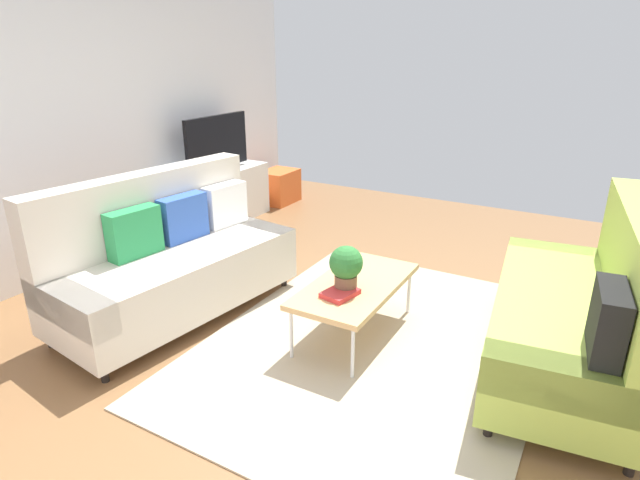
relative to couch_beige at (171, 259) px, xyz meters
The scene contains 15 objects.
ground_plane 1.47m from the couch_beige, 75.76° to the right, with size 7.68×7.68×0.00m, color brown.
wall_far 1.79m from the couch_beige, 76.60° to the left, with size 6.40×0.12×2.90m, color silver.
area_rug 1.71m from the couch_beige, 78.56° to the right, with size 2.90×2.20×0.01m, color tan.
couch_beige is the anchor object (origin of this frame).
couch_green 2.92m from the couch_beige, 76.69° to the right, with size 1.98×1.05×1.10m.
coffee_table 1.47m from the couch_beige, 75.10° to the right, with size 1.10×0.56×0.42m.
tv_console 2.19m from the couch_beige, 30.35° to the left, with size 1.40×0.44×0.64m, color silver.
tv 2.23m from the couch_beige, 29.90° to the left, with size 1.00×0.20×0.64m.
storage_trunk 3.16m from the couch_beige, 18.59° to the left, with size 0.52×0.40×0.44m, color orange.
potted_plant 1.44m from the couch_beige, 80.61° to the right, with size 0.23×0.23×0.33m.
table_book_0 1.42m from the couch_beige, 84.16° to the right, with size 0.24×0.18×0.03m, color red.
vase_0 1.77m from the couch_beige, 41.47° to the left, with size 0.13×0.13×0.20m, color #4C72B2.
bottle_0 1.86m from the couch_beige, 35.49° to the left, with size 0.04×0.04×0.23m, color silver.
bottle_1 1.93m from the couch_beige, 33.88° to the left, with size 0.05×0.05×0.17m, color #262626.
bottle_2 2.02m from the couch_beige, 32.26° to the left, with size 0.05×0.05×0.21m, color gold.
Camera 1 is at (-3.00, -1.50, 2.01)m, focal length 29.01 mm.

